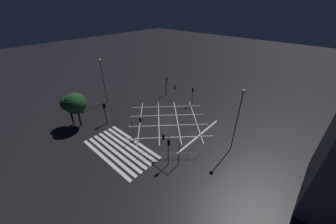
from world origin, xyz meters
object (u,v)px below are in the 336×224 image
Objects in this scene: traffic_light_sw_main at (104,110)px; traffic_light_se_main at (170,143)px; traffic_light_median_north at (192,93)px; traffic_light_se_cross at (169,147)px; street_tree_far at (68,104)px; street_lamp_east at (239,110)px; street_lamp_west at (102,73)px; traffic_light_median_south at (137,124)px; traffic_light_nw_cross at (167,82)px; traffic_light_nw_main at (171,87)px; street_tree_near at (75,103)px; traffic_light_sw_cross at (105,109)px.

traffic_light_sw_main is 14.80m from traffic_light_se_main.
traffic_light_se_cross is at bearing 25.49° from traffic_light_median_north.
traffic_light_se_main is 0.72× the size of street_tree_far.
street_lamp_east reaches higher than traffic_light_se_main.
street_lamp_east is 1.03× the size of street_lamp_west.
traffic_light_nw_cross is (-7.60, 15.44, 0.41)m from traffic_light_median_south.
traffic_light_median_south is 7.80m from traffic_light_se_cross.
street_tree_near is (-4.23, -20.12, 2.13)m from traffic_light_nw_main.
street_tree_near is (-10.49, -4.63, 1.77)m from traffic_light_median_south.
traffic_light_se_main is 1.04m from traffic_light_se_cross.
street_tree_far reaches higher than traffic_light_sw_main.
traffic_light_sw_cross is at bearing 54.00° from traffic_light_sw_main.
traffic_light_sw_main is 9.55m from street_lamp_west.
street_tree_far is (-4.34, -4.18, 1.34)m from traffic_light_sw_main.
traffic_light_se_main is (13.43, -15.74, 0.55)m from traffic_light_nw_main.
street_lamp_east is at bearing 58.84° from traffic_light_median_north.
traffic_light_se_cross is at bearing -98.27° from traffic_light_median_south.
street_tree_near is at bearing 13.91° from traffic_light_se_main.
traffic_light_sw_main is 22.53m from street_lamp_east.
street_lamp_west is at bearing 76.38° from traffic_light_median_south.
traffic_light_median_north is (-7.28, 15.56, -0.09)m from traffic_light_se_main.
traffic_light_median_south is 7.59m from traffic_light_sw_cross.
traffic_light_nw_cross is at bearing 78.17° from street_tree_far.
traffic_light_se_main is 0.90× the size of traffic_light_se_cross.
traffic_light_median_north is (7.49, 16.46, -0.02)m from traffic_light_sw_main.
street_tree_far is (-4.44, -4.31, 1.15)m from traffic_light_sw_cross.
street_lamp_east reaches higher than traffic_light_median_south.
traffic_light_nw_main is (1.35, 16.65, -0.49)m from traffic_light_sw_main.
traffic_light_nw_main is 0.59× the size of street_tree_far.
traffic_light_median_south is 0.60× the size of street_tree_near.
traffic_light_se_cross reaches higher than traffic_light_median_south.
traffic_light_nw_main is at bearing 40.08° from traffic_light_se_cross.
traffic_light_nw_main is at bearing -91.73° from traffic_light_median_north.
street_tree_far is (-19.11, -5.08, 1.28)m from traffic_light_se_main.
traffic_light_median_north is 23.83m from street_tree_far.
traffic_light_se_main is 10.42m from street_lamp_east.
traffic_light_sw_main is at bearing -156.95° from street_lamp_east.
street_lamp_east is at bearing 27.47° from street_tree_far.
street_lamp_west is (-7.30, -11.83, 3.63)m from traffic_light_nw_cross.
street_tree_near reaches higher than traffic_light_sw_main.
traffic_light_sw_cross is at bearing 97.78° from traffic_light_median_south.
traffic_light_nw_cross reaches higher than traffic_light_sw_main.
traffic_light_sw_main is at bearing -24.47° from traffic_light_median_north.
street_lamp_west is (-14.78, -11.69, 3.94)m from traffic_light_median_north.
street_tree_near reaches higher than street_tree_far.
street_tree_near is at bearing 100.91° from traffic_light_se_cross.
traffic_light_median_south is 0.38× the size of street_lamp_east.
traffic_light_median_north is 0.63× the size of street_tree_near.
street_tree_far is at bearing -29.82° from traffic_light_median_north.
street_tree_near is (-2.89, -20.07, 1.36)m from traffic_light_nw_cross.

